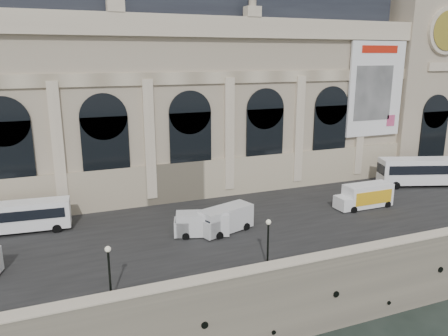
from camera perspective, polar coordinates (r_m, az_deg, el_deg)
The scene contains 13 objects.
ground at distance 41.21m, azimuth 11.67°, elevation -20.67°, with size 260.00×260.00×0.00m, color black.
quay at distance 68.77m, azimuth -4.35°, elevation -2.97°, with size 160.00×70.00×6.00m, color gray.
street at distance 49.22m, azimuth 3.04°, elevation -6.38°, with size 160.00×24.00×0.06m, color #2D2D2D.
parapet at distance 38.27m, azimuth 11.68°, elevation -12.06°, with size 160.00×1.40×1.21m.
museum at distance 60.21m, azimuth -8.96°, elevation 10.65°, with size 69.00×18.70×29.10m.
clock_pavilion at distance 77.17m, azimuth 22.70°, elevation 13.28°, with size 13.00×14.72×36.70m.
bus_left at distance 49.04m, azimuth -25.83°, elevation -5.74°, with size 11.10×3.35×3.22m.
bus_right at distance 66.20m, azimuth 25.09°, elevation -0.33°, with size 13.50×6.92×3.93m.
van_b at distance 44.59m, azimuth -0.08°, elevation -6.82°, with size 6.28×3.91×2.62m.
van_c at distance 43.94m, azimuth -3.27°, elevation -7.32°, with size 5.78×3.55×2.41m.
box_truck at distance 54.32m, azimuth 17.90°, elevation -3.51°, with size 7.08×2.56×2.85m.
lamp_left at distance 33.51m, azimuth -14.71°, elevation -13.28°, with size 0.45×0.45×4.38m.
lamp_right at distance 37.44m, azimuth 5.76°, elevation -9.83°, with size 0.44×0.44×4.34m.
Camera 1 is at (-19.49, -27.70, 23.47)m, focal length 35.00 mm.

